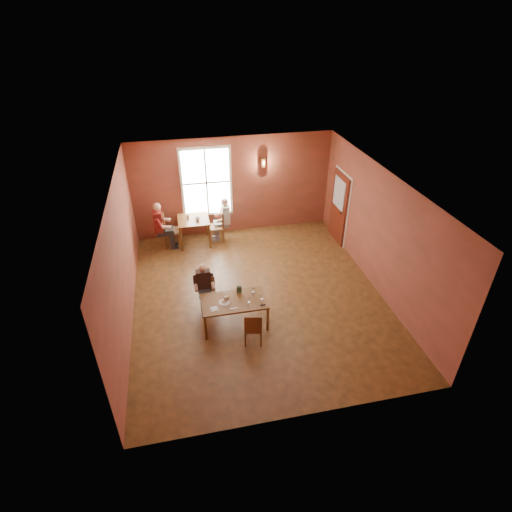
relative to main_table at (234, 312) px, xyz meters
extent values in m
cube|color=brown|center=(0.72, 0.90, -0.33)|extent=(6.00, 7.00, 0.01)
cube|color=brown|center=(0.72, 4.40, 1.17)|extent=(6.00, 0.04, 3.00)
cube|color=brown|center=(0.72, -2.60, 1.17)|extent=(6.00, 0.04, 3.00)
cube|color=brown|center=(-2.28, 0.90, 1.17)|extent=(0.04, 7.00, 3.00)
cube|color=brown|center=(3.72, 0.90, 1.17)|extent=(0.04, 7.00, 3.00)
cube|color=white|center=(0.72, 0.90, 2.67)|extent=(6.00, 7.00, 0.04)
cube|color=white|center=(-0.08, 4.35, 1.37)|extent=(1.36, 0.10, 1.96)
cube|color=maroon|center=(3.66, 3.20, 0.72)|extent=(0.12, 1.04, 2.10)
cylinder|color=brown|center=(1.62, 4.30, 1.87)|extent=(0.16, 0.16, 0.28)
cylinder|color=white|center=(-0.21, -0.02, 0.35)|extent=(0.31, 0.31, 0.03)
cube|color=#DEC079|center=(-0.16, 0.04, 0.38)|extent=(0.10, 0.10, 0.10)
cube|color=#28432D|center=(0.16, 0.25, 0.42)|extent=(0.11, 0.07, 0.18)
cube|color=silver|center=(-0.05, -0.25, 0.34)|extent=(0.17, 0.01, 0.00)
cube|color=white|center=(-0.46, -0.18, 0.34)|extent=(0.18, 0.18, 0.01)
cube|color=black|center=(0.58, -0.28, 0.34)|extent=(0.11, 0.05, 0.01)
imported|color=white|center=(-0.46, 3.75, 0.51)|extent=(0.16, 0.16, 0.10)
imported|color=silver|center=(-0.73, 3.96, 0.51)|extent=(0.12, 0.12, 0.09)
camera|label=1|loc=(-0.95, -6.77, 5.82)|focal=28.00mm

